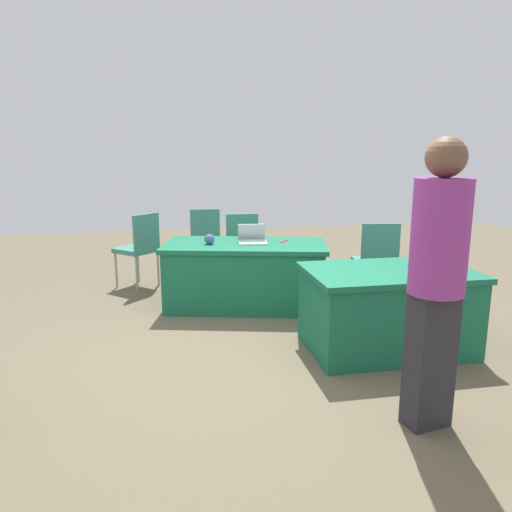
# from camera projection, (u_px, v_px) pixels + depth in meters

# --- Properties ---
(ground_plane) EXTENTS (14.40, 14.40, 0.00)m
(ground_plane) POSITION_uv_depth(u_px,v_px,m) (244.00, 358.00, 4.12)
(ground_plane) COLOR brown
(table_foreground) EXTENTS (1.97, 1.31, 0.73)m
(table_foreground) POSITION_uv_depth(u_px,v_px,m) (245.00, 274.00, 5.49)
(table_foreground) COLOR #196647
(table_foreground) RESTS_ON ground
(table_mid_left) EXTENTS (1.44, 0.92, 0.73)m
(table_mid_left) POSITION_uv_depth(u_px,v_px,m) (387.00, 309.00, 4.27)
(table_mid_left) COLOR #196647
(table_mid_left) RESTS_ON ground
(chair_near_front) EXTENTS (0.50, 0.50, 0.98)m
(chair_near_front) POSITION_uv_depth(u_px,v_px,m) (376.00, 258.00, 5.41)
(chair_near_front) COLOR #9E9993
(chair_near_front) RESTS_ON ground
(chair_tucked_left) EXTENTS (0.62, 0.62, 0.98)m
(chair_tucked_left) POSITION_uv_depth(u_px,v_px,m) (140.00, 245.00, 6.18)
(chair_tucked_left) COLOR #9E9993
(chair_tucked_left) RESTS_ON ground
(chair_tucked_right) EXTENTS (0.45, 0.45, 0.95)m
(chair_tucked_right) POSITION_uv_depth(u_px,v_px,m) (241.00, 243.00, 6.43)
(chair_tucked_right) COLOR #9E9993
(chair_tucked_right) RESTS_ON ground
(chair_aisle) EXTENTS (0.48, 0.48, 0.94)m
(chair_aisle) POSITION_uv_depth(u_px,v_px,m) (206.00, 236.00, 7.03)
(chair_aisle) COLOR #9E9993
(chair_aisle) RESTS_ON ground
(person_organiser) EXTENTS (0.40, 0.40, 1.82)m
(person_organiser) POSITION_uv_depth(u_px,v_px,m) (437.00, 271.00, 2.92)
(person_organiser) COLOR #26262D
(person_organiser) RESTS_ON ground
(laptop_silver) EXTENTS (0.34, 0.32, 0.21)m
(laptop_silver) POSITION_uv_depth(u_px,v_px,m) (252.00, 239.00, 5.43)
(laptop_silver) COLOR silver
(laptop_silver) RESTS_ON table_foreground
(yarn_ball) EXTENTS (0.11, 0.11, 0.11)m
(yarn_ball) POSITION_uv_depth(u_px,v_px,m) (209.00, 239.00, 5.35)
(yarn_ball) COLOR #3F5999
(yarn_ball) RESTS_ON table_foreground
(scissors_red) EXTENTS (0.13, 0.17, 0.01)m
(scissors_red) POSITION_uv_depth(u_px,v_px,m) (284.00, 241.00, 5.53)
(scissors_red) COLOR red
(scissors_red) RESTS_ON table_foreground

